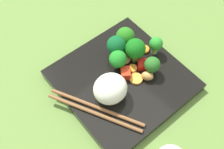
% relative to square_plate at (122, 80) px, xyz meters
% --- Properties ---
extents(ground_plane, '(1.10, 1.10, 0.02)m').
position_rel_square_plate_xyz_m(ground_plane, '(0.00, 0.00, -0.02)').
color(ground_plane, olive).
extents(square_plate, '(0.28, 0.28, 0.02)m').
position_rel_square_plate_xyz_m(square_plate, '(0.00, 0.00, 0.00)').
color(square_plate, black).
rests_on(square_plate, ground_plane).
extents(rice_mound, '(0.08, 0.08, 0.06)m').
position_rel_square_plate_xyz_m(rice_mound, '(0.05, 0.02, 0.04)').
color(rice_mound, white).
rests_on(rice_mound, square_plate).
extents(broccoli_floret_0, '(0.03, 0.03, 0.05)m').
position_rel_square_plate_xyz_m(broccoli_floret_0, '(-0.11, 0.00, 0.04)').
color(broccoli_floret_0, '#80B05A').
rests_on(broccoli_floret_0, square_plate).
extents(broccoli_floret_1, '(0.04, 0.04, 0.06)m').
position_rel_square_plate_xyz_m(broccoli_floret_1, '(-0.03, -0.05, 0.05)').
color(broccoli_floret_1, '#75AF51').
rests_on(broccoli_floret_1, square_plate).
extents(broccoli_floret_2, '(0.04, 0.04, 0.06)m').
position_rel_square_plate_xyz_m(broccoli_floret_2, '(-0.07, -0.06, 0.05)').
color(broccoli_floret_2, '#6FA651').
rests_on(broccoli_floret_2, square_plate).
extents(broccoli_floret_3, '(0.04, 0.04, 0.05)m').
position_rel_square_plate_xyz_m(broccoli_floret_3, '(-0.06, 0.03, 0.04)').
color(broccoli_floret_3, '#588F3E').
rests_on(broccoli_floret_3, square_plate).
extents(broccoli_floret_4, '(0.05, 0.05, 0.06)m').
position_rel_square_plate_xyz_m(broccoli_floret_4, '(-0.06, -0.02, 0.05)').
color(broccoli_floret_4, '#68A747').
rests_on(broccoli_floret_4, square_plate).
extents(broccoli_floret_5, '(0.04, 0.04, 0.05)m').
position_rel_square_plate_xyz_m(broccoli_floret_5, '(-0.01, -0.03, 0.04)').
color(broccoli_floret_5, '#76BC5B').
rests_on(broccoli_floret_5, square_plate).
extents(carrot_slice_0, '(0.04, 0.04, 0.01)m').
position_rel_square_plate_xyz_m(carrot_slice_0, '(-0.02, 0.02, 0.01)').
color(carrot_slice_0, '#F69C36').
rests_on(carrot_slice_0, square_plate).
extents(carrot_slice_1, '(0.03, 0.03, 0.01)m').
position_rel_square_plate_xyz_m(carrot_slice_1, '(-0.09, -0.02, 0.01)').
color(carrot_slice_1, orange).
rests_on(carrot_slice_1, square_plate).
extents(carrot_slice_2, '(0.03, 0.03, 0.01)m').
position_rel_square_plate_xyz_m(carrot_slice_2, '(-0.03, 0.00, 0.01)').
color(carrot_slice_2, orange).
rests_on(carrot_slice_2, square_plate).
extents(carrot_slice_4, '(0.04, 0.04, 0.01)m').
position_rel_square_plate_xyz_m(carrot_slice_4, '(-0.07, 0.02, 0.01)').
color(carrot_slice_4, orange).
rests_on(carrot_slice_4, square_plate).
extents(pepper_chunk_0, '(0.03, 0.03, 0.02)m').
position_rel_square_plate_xyz_m(pepper_chunk_0, '(-0.06, -0.04, 0.02)').
color(pepper_chunk_0, red).
rests_on(pepper_chunk_0, square_plate).
extents(pepper_chunk_1, '(0.03, 0.03, 0.02)m').
position_rel_square_plate_xyz_m(pepper_chunk_1, '(-0.06, 0.01, 0.02)').
color(pepper_chunk_1, red).
rests_on(pepper_chunk_1, square_plate).
extents(pepper_chunk_2, '(0.03, 0.03, 0.02)m').
position_rel_square_plate_xyz_m(pepper_chunk_2, '(-0.08, -0.03, 0.02)').
color(pepper_chunk_2, red).
rests_on(pepper_chunk_2, square_plate).
extents(pepper_chunk_3, '(0.03, 0.03, 0.02)m').
position_rel_square_plate_xyz_m(pepper_chunk_3, '(-0.01, -0.00, 0.02)').
color(pepper_chunk_3, red).
rests_on(pepper_chunk_3, square_plate).
extents(chicken_piece_0, '(0.04, 0.04, 0.02)m').
position_rel_square_plate_xyz_m(chicken_piece_0, '(-0.04, -0.03, 0.02)').
color(chicken_piece_0, tan).
rests_on(chicken_piece_0, square_plate).
extents(chicken_piece_2, '(0.03, 0.03, 0.02)m').
position_rel_square_plate_xyz_m(chicken_piece_2, '(-0.04, 0.04, 0.02)').
color(chicken_piece_2, tan).
rests_on(chicken_piece_2, square_plate).
extents(chopstick_pair, '(0.11, 0.20, 0.01)m').
position_rel_square_plate_xyz_m(chopstick_pair, '(0.10, 0.02, 0.01)').
color(chopstick_pair, brown).
rests_on(chopstick_pair, square_plate).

